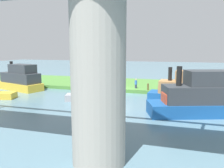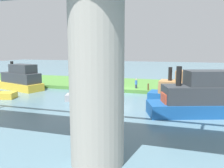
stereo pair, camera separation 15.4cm
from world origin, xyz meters
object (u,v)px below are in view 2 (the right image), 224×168
mooring_post (148,87)px  motorboat_white (200,97)px  bridge_pylon (97,78)px  person_on_bank (136,83)px  motorboat_red (186,90)px  houseboat_blue (20,79)px  riverboat_paddlewheel (85,96)px

mooring_post → motorboat_white: 10.94m
bridge_pylon → person_on_bank: size_ratio=6.77×
person_on_bank → motorboat_white: bearing=129.2°
bridge_pylon → motorboat_red: 17.39m
motorboat_red → houseboat_blue: bearing=-3.2°
person_on_bank → motorboat_white: motorboat_white is taller
person_on_bank → houseboat_blue: houseboat_blue is taller
person_on_bank → mooring_post: (-1.91, 0.97, -0.24)m
motorboat_white → bridge_pylon: bearing=62.4°
person_on_bank → motorboat_red: (-6.89, 4.96, 0.31)m
person_on_bank → motorboat_red: 8.49m
person_on_bank → riverboat_paddlewheel: size_ratio=0.26×
mooring_post → houseboat_blue: houseboat_blue is taller
bridge_pylon → houseboat_blue: (19.38, -17.78, -3.12)m
mooring_post → riverboat_paddlewheel: riverboat_paddlewheel is taller
mooring_post → motorboat_red: 6.41m
bridge_pylon → motorboat_red: bridge_pylon is taller
bridge_pylon → person_on_bank: 21.77m
motorboat_red → motorboat_white: bearing=103.9°
houseboat_blue → person_on_bank: bearing=-168.2°
houseboat_blue → mooring_post: bearing=-172.2°
mooring_post → person_on_bank: bearing=-27.0°
mooring_post → motorboat_red: motorboat_red is taller
person_on_bank → riverboat_paddlewheel: person_on_bank is taller
person_on_bank → riverboat_paddlewheel: bearing=57.5°
houseboat_blue → riverboat_paddlewheel: bearing=162.8°
motorboat_white → houseboat_blue: size_ratio=1.08×
motorboat_white → riverboat_paddlewheel: 13.16m
mooring_post → houseboat_blue: (19.15, 2.63, 0.63)m
person_on_bank → houseboat_blue: size_ratio=0.16×
motorboat_red → riverboat_paddlewheel: bearing=12.2°
bridge_pylon → motorboat_red: bearing=-106.1°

